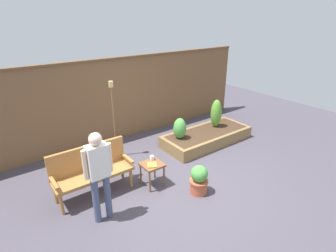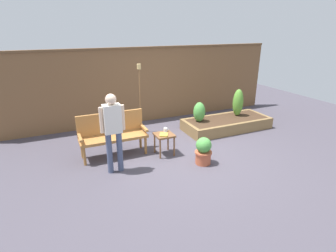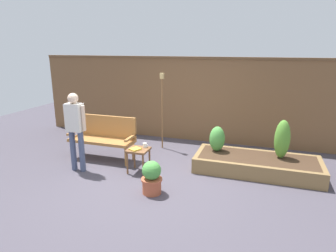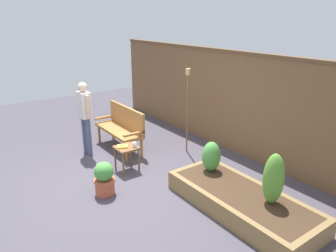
% 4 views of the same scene
% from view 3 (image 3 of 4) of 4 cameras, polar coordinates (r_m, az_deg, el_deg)
% --- Properties ---
extents(ground_plane, '(14.00, 14.00, 0.00)m').
position_cam_3_polar(ground_plane, '(5.57, -3.10, -10.31)').
color(ground_plane, '#47424C').
extents(fence_back, '(8.40, 0.14, 2.16)m').
position_cam_3_polar(fence_back, '(7.62, 3.97, 5.31)').
color(fence_back, brown).
rests_on(fence_back, ground_plane).
extents(garden_bench, '(1.44, 0.48, 0.94)m').
position_cam_3_polar(garden_bench, '(6.55, -12.42, -1.58)').
color(garden_bench, '#A87038').
rests_on(garden_bench, ground_plane).
extents(side_table, '(0.40, 0.40, 0.48)m').
position_cam_3_polar(side_table, '(5.75, -5.79, -5.24)').
color(side_table, brown).
rests_on(side_table, ground_plane).
extents(cup_on_table, '(0.11, 0.08, 0.09)m').
position_cam_3_polar(cup_on_table, '(5.78, -4.52, -3.75)').
color(cup_on_table, white).
rests_on(cup_on_table, side_table).
extents(book_on_table, '(0.24, 0.25, 0.03)m').
position_cam_3_polar(book_on_table, '(5.68, -6.40, -4.48)').
color(book_on_table, gold).
rests_on(book_on_table, side_table).
extents(potted_boxwood, '(0.36, 0.36, 0.57)m').
position_cam_3_polar(potted_boxwood, '(4.97, -3.20, -9.96)').
color(potted_boxwood, '#B75638').
rests_on(potted_boxwood, ground_plane).
extents(raised_planter_bed, '(2.40, 1.00, 0.30)m').
position_cam_3_polar(raised_planter_bed, '(6.08, 16.89, -7.17)').
color(raised_planter_bed, olive).
rests_on(raised_planter_bed, ground_plane).
extents(shrub_near_bench, '(0.32, 0.32, 0.52)m').
position_cam_3_polar(shrub_near_bench, '(6.12, 9.56, -2.48)').
color(shrub_near_bench, brown).
rests_on(shrub_near_bench, raised_planter_bed).
extents(shrub_far_corner, '(0.29, 0.29, 0.76)m').
position_cam_3_polar(shrub_far_corner, '(6.03, 21.36, -2.41)').
color(shrub_far_corner, brown).
rests_on(shrub_far_corner, raised_planter_bed).
extents(tiki_torch, '(0.10, 0.10, 1.81)m').
position_cam_3_polar(tiki_torch, '(6.89, -1.17, 5.46)').
color(tiki_torch, brown).
rests_on(tiki_torch, ground_plane).
extents(person_by_bench, '(0.47, 0.20, 1.56)m').
position_cam_3_polar(person_by_bench, '(5.90, -17.63, 0.12)').
color(person_by_bench, '#475170').
rests_on(person_by_bench, ground_plane).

